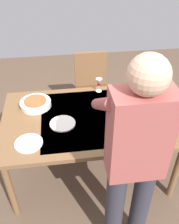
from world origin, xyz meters
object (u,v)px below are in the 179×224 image
at_px(person_server, 134,159).
at_px(dinner_plate_far, 63,123).
at_px(dining_table, 90,122).
at_px(water_cup_near_right, 152,99).
at_px(chair_near, 92,84).
at_px(wine_glass_left, 99,83).
at_px(wine_bottle, 154,106).
at_px(serving_bowl_pasta, 36,103).
at_px(side_bowl_salad, 125,103).
at_px(dinner_plate_near, 29,143).
at_px(water_cup_near_left, 114,121).
at_px(water_cup_far_left, 157,119).

height_order(person_server, dinner_plate_far, person_server).
xyz_separation_m(dining_table, water_cup_near_right, (-0.64, -0.13, 0.11)).
height_order(chair_near, wine_glass_left, chair_near).
height_order(chair_near, wine_bottle, wine_bottle).
distance_m(person_server, serving_bowl_pasta, 1.23).
xyz_separation_m(dining_table, side_bowl_salad, (-0.37, -0.11, 0.10)).
distance_m(water_cup_near_right, dinner_plate_near, 1.26).
distance_m(wine_glass_left, serving_bowl_pasta, 0.69).
bearing_deg(wine_bottle, dinner_plate_near, 11.00).
bearing_deg(side_bowl_salad, water_cup_near_left, 57.98).
distance_m(dinner_plate_near, dinner_plate_far, 0.36).
relative_size(person_server, wine_bottle, 5.71).
xyz_separation_m(water_cup_far_left, dinner_plate_near, (1.12, 0.11, -0.05)).
height_order(wine_bottle, dinner_plate_near, wine_bottle).
relative_size(chair_near, water_cup_near_left, 8.64).
relative_size(wine_bottle, water_cup_far_left, 2.80).
xyz_separation_m(person_server, water_cup_near_left, (-0.01, -0.61, -0.19)).
bearing_deg(water_cup_near_right, chair_near, -57.02).
bearing_deg(wine_glass_left, person_server, 91.27).
relative_size(chair_near, water_cup_far_left, 8.59).
height_order(chair_near, serving_bowl_pasta, chair_near).
xyz_separation_m(chair_near, person_server, (-0.04, 1.66, 0.43)).
bearing_deg(water_cup_near_left, water_cup_far_left, 176.59).
xyz_separation_m(water_cup_near_left, serving_bowl_pasta, (0.70, -0.40, -0.02)).
distance_m(water_cup_near_left, water_cup_near_right, 0.53).
distance_m(dining_table, dinner_plate_near, 0.62).
distance_m(water_cup_near_left, serving_bowl_pasta, 0.80).
bearing_deg(dining_table, wine_bottle, 172.78).
distance_m(wine_bottle, side_bowl_salad, 0.29).
xyz_separation_m(chair_near, serving_bowl_pasta, (0.65, 0.66, 0.23)).
distance_m(chair_near, water_cup_near_left, 1.09).
distance_m(water_cup_far_left, dinner_plate_near, 1.12).
height_order(dining_table, water_cup_far_left, water_cup_far_left).
distance_m(person_server, dinner_plate_far, 0.85).
relative_size(water_cup_far_left, dinner_plate_far, 0.46).
bearing_deg(water_cup_near_left, dining_table, -40.01).
distance_m(chair_near, side_bowl_salad, 0.84).
bearing_deg(chair_near, side_bowl_salad, 105.90).
bearing_deg(serving_bowl_pasta, water_cup_near_left, 150.33).
bearing_deg(dinner_plate_far, water_cup_near_right, -166.80).
xyz_separation_m(person_server, wine_glass_left, (0.03, -1.19, -0.13)).
height_order(wine_bottle, water_cup_near_left, wine_bottle).
relative_size(water_cup_near_right, dinner_plate_far, 0.38).
height_order(chair_near, dinner_plate_near, chair_near).
distance_m(side_bowl_salad, dinner_plate_near, 1.00).
relative_size(water_cup_far_left, serving_bowl_pasta, 0.35).
distance_m(person_server, water_cup_far_left, 0.73).
distance_m(wine_glass_left, side_bowl_salad, 0.38).
bearing_deg(wine_glass_left, side_bowl_salad, 125.02).
relative_size(chair_near, dinner_plate_near, 3.96).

